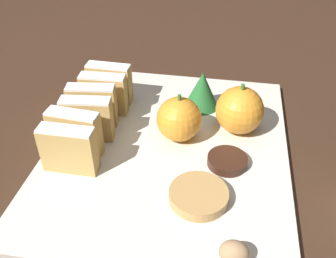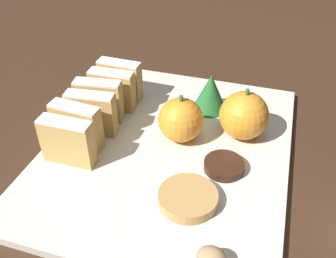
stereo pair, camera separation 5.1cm
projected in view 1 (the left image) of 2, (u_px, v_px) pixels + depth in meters
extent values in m
plane|color=#382316|center=(168.00, 152.00, 0.54)|extent=(6.00, 6.00, 0.00)
cube|color=silver|center=(168.00, 149.00, 0.53)|extent=(0.33, 0.41, 0.01)
cube|color=tan|center=(69.00, 150.00, 0.47)|extent=(0.07, 0.02, 0.06)
cube|color=white|center=(65.00, 130.00, 0.45)|extent=(0.07, 0.02, 0.00)
cube|color=tan|center=(75.00, 134.00, 0.50)|extent=(0.07, 0.03, 0.06)
cube|color=white|center=(71.00, 114.00, 0.48)|extent=(0.07, 0.03, 0.00)
cube|color=tan|center=(88.00, 120.00, 0.53)|extent=(0.07, 0.03, 0.06)
cube|color=white|center=(85.00, 100.00, 0.51)|extent=(0.07, 0.03, 0.00)
cube|color=tan|center=(92.00, 106.00, 0.55)|extent=(0.07, 0.03, 0.06)
cube|color=white|center=(90.00, 87.00, 0.53)|extent=(0.07, 0.03, 0.00)
cube|color=tan|center=(104.00, 95.00, 0.58)|extent=(0.07, 0.03, 0.06)
cube|color=white|center=(102.00, 76.00, 0.56)|extent=(0.07, 0.03, 0.00)
cube|color=tan|center=(110.00, 84.00, 0.61)|extent=(0.07, 0.02, 0.06)
cube|color=white|center=(108.00, 66.00, 0.59)|extent=(0.07, 0.02, 0.00)
sphere|color=orange|center=(240.00, 110.00, 0.54)|extent=(0.07, 0.07, 0.07)
cylinder|color=#38702D|center=(243.00, 88.00, 0.52)|extent=(0.01, 0.01, 0.01)
sphere|color=orange|center=(179.00, 119.00, 0.53)|extent=(0.06, 0.06, 0.06)
cylinder|color=#38702D|center=(179.00, 98.00, 0.50)|extent=(0.01, 0.00, 0.01)
ellipsoid|color=tan|center=(234.00, 252.00, 0.37)|extent=(0.03, 0.03, 0.03)
cylinder|color=#381E14|center=(227.00, 161.00, 0.49)|extent=(0.05, 0.05, 0.01)
cylinder|color=tan|center=(199.00, 196.00, 0.44)|extent=(0.07, 0.07, 0.01)
cone|color=#23662D|center=(202.00, 90.00, 0.59)|extent=(0.05, 0.05, 0.06)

